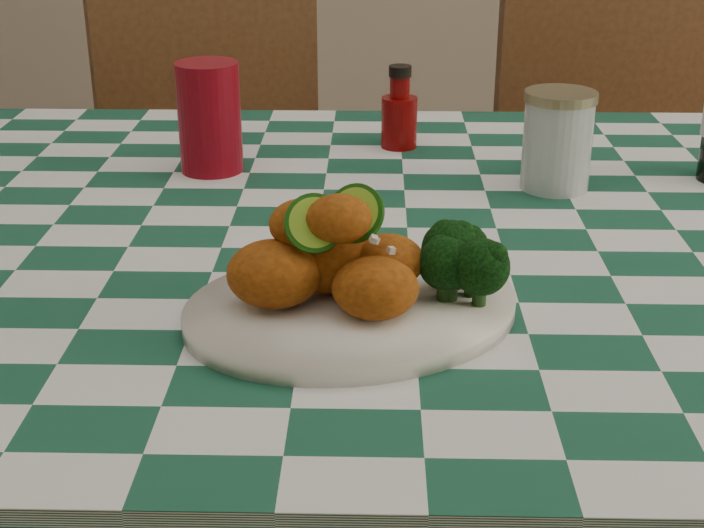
# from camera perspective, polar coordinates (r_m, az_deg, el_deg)

# --- Properties ---
(dining_table) EXTENTS (1.66, 1.06, 0.79)m
(dining_table) POSITION_cam_1_polar(r_m,az_deg,el_deg) (1.32, 2.83, -13.90)
(dining_table) COLOR #194F38
(dining_table) RESTS_ON ground
(plate) EXTENTS (0.38, 0.34, 0.02)m
(plate) POSITION_cam_1_polar(r_m,az_deg,el_deg) (0.91, 0.00, -2.65)
(plate) COLOR white
(plate) RESTS_ON dining_table
(fried_chicken_pile) EXTENTS (0.16, 0.12, 0.10)m
(fried_chicken_pile) POSITION_cam_1_polar(r_m,az_deg,el_deg) (0.89, -0.71, 0.89)
(fried_chicken_pile) COLOR #AC5210
(fried_chicken_pile) RESTS_ON plate
(broccoli_side) EXTENTS (0.09, 0.09, 0.06)m
(broccoli_side) POSITION_cam_1_polar(r_m,az_deg,el_deg) (0.91, 6.14, -0.04)
(broccoli_side) COLOR black
(broccoli_side) RESTS_ON plate
(red_tumbler) EXTENTS (0.09, 0.09, 0.15)m
(red_tumbler) POSITION_cam_1_polar(r_m,az_deg,el_deg) (1.32, -8.29, 8.43)
(red_tumbler) COLOR maroon
(red_tumbler) RESTS_ON dining_table
(ketchup_bottle) EXTENTS (0.07, 0.07, 0.12)m
(ketchup_bottle) POSITION_cam_1_polar(r_m,az_deg,el_deg) (1.41, 2.78, 9.11)
(ketchup_bottle) COLOR #6F0505
(ketchup_bottle) RESTS_ON dining_table
(mason_jar) EXTENTS (0.12, 0.12, 0.12)m
(mason_jar) POSITION_cam_1_polar(r_m,az_deg,el_deg) (1.26, 11.86, 7.04)
(mason_jar) COLOR #B2BCBA
(mason_jar) RESTS_ON dining_table
(wooden_chair_left) EXTENTS (0.62, 0.63, 1.02)m
(wooden_chair_left) POSITION_cam_1_polar(r_m,az_deg,el_deg) (1.94, -6.31, 2.64)
(wooden_chair_left) COLOR #472814
(wooden_chair_left) RESTS_ON ground
(wooden_chair_right) EXTENTS (0.51, 0.53, 1.01)m
(wooden_chair_right) POSITION_cam_1_polar(r_m,az_deg,el_deg) (1.99, 15.86, 2.27)
(wooden_chair_right) COLOR #472814
(wooden_chair_right) RESTS_ON ground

